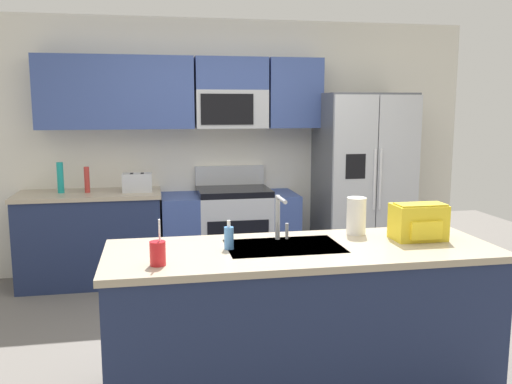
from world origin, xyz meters
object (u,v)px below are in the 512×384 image
(sink_faucet, at_px, (280,214))
(paper_towel_roll, at_px, (356,216))
(pepper_mill, at_px, (87,180))
(backpack, at_px, (419,221))
(toaster, at_px, (137,183))
(refrigerator, at_px, (362,183))
(bottle_teal, at_px, (60,178))
(range_oven, at_px, (230,233))
(drink_cup_red, at_px, (158,253))
(soap_dispenser, at_px, (229,237))

(sink_faucet, height_order, paper_towel_roll, sink_faucet)
(pepper_mill, relative_size, backpack, 0.78)
(paper_towel_roll, bearing_deg, toaster, 125.01)
(refrigerator, distance_m, bottle_teal, 3.02)
(range_oven, relative_size, pepper_mill, 5.48)
(backpack, bearing_deg, range_oven, 110.28)
(pepper_mill, xyz_separation_m, sink_faucet, (1.38, -2.18, 0.04))
(backpack, bearing_deg, drink_cup_red, -170.77)
(refrigerator, height_order, bottle_teal, refrigerator)
(soap_dispenser, distance_m, paper_towel_roll, 0.89)
(toaster, height_order, soap_dispenser, toaster)
(refrigerator, relative_size, backpack, 5.78)
(range_oven, xyz_separation_m, soap_dispenser, (-0.33, -2.32, 0.53))
(pepper_mill, relative_size, bottle_teal, 0.84)
(pepper_mill, height_order, bottle_teal, bottle_teal)
(range_oven, distance_m, paper_towel_roll, 2.25)
(range_oven, height_order, drink_cup_red, drink_cup_red)
(soap_dispenser, xyz_separation_m, paper_towel_roll, (0.86, 0.22, 0.05))
(refrigerator, bearing_deg, range_oven, 177.03)
(pepper_mill, relative_size, soap_dispenser, 1.46)
(sink_faucet, bearing_deg, toaster, 113.20)
(toaster, xyz_separation_m, soap_dispenser, (0.58, -2.27, -0.02))
(toaster, height_order, bottle_teal, bottle_teal)
(sink_faucet, xyz_separation_m, paper_towel_roll, (0.53, 0.07, -0.05))
(range_oven, bearing_deg, backpack, -69.72)
(pepper_mill, xyz_separation_m, soap_dispenser, (1.05, -2.32, -0.06))
(refrigerator, relative_size, paper_towel_roll, 7.71)
(soap_dispenser, bearing_deg, pepper_mill, 114.28)
(sink_faucet, relative_size, drink_cup_red, 1.14)
(pepper_mill, relative_size, paper_towel_roll, 1.03)
(drink_cup_red, distance_m, soap_dispenser, 0.48)
(toaster, xyz_separation_m, sink_faucet, (0.91, -2.13, 0.08))
(soap_dispenser, relative_size, backpack, 0.53)
(bottle_teal, bearing_deg, sink_faucet, -53.50)
(drink_cup_red, distance_m, backpack, 1.62)
(refrigerator, bearing_deg, sink_faucet, -123.32)
(range_oven, height_order, pepper_mill, pepper_mill)
(bottle_teal, xyz_separation_m, paper_towel_roll, (2.16, -2.13, -0.03))
(toaster, distance_m, backpack, 2.87)
(refrigerator, xyz_separation_m, bottle_teal, (-3.01, 0.09, 0.12))
(range_oven, bearing_deg, drink_cup_red, -106.10)
(refrigerator, height_order, pepper_mill, refrigerator)
(drink_cup_red, bearing_deg, sink_faucet, 28.24)
(drink_cup_red, bearing_deg, toaster, 93.73)
(paper_towel_roll, bearing_deg, backpack, -33.05)
(range_oven, bearing_deg, refrigerator, -2.97)
(pepper_mill, bearing_deg, paper_towel_roll, -47.76)
(range_oven, xyz_separation_m, drink_cup_red, (-0.74, -2.58, 0.52))
(pepper_mill, xyz_separation_m, drink_cup_red, (0.64, -2.58, -0.06))
(refrigerator, height_order, backpack, refrigerator)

